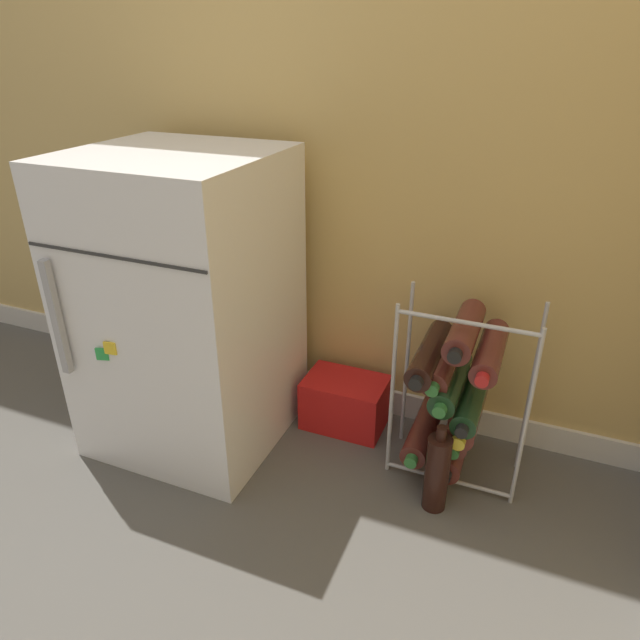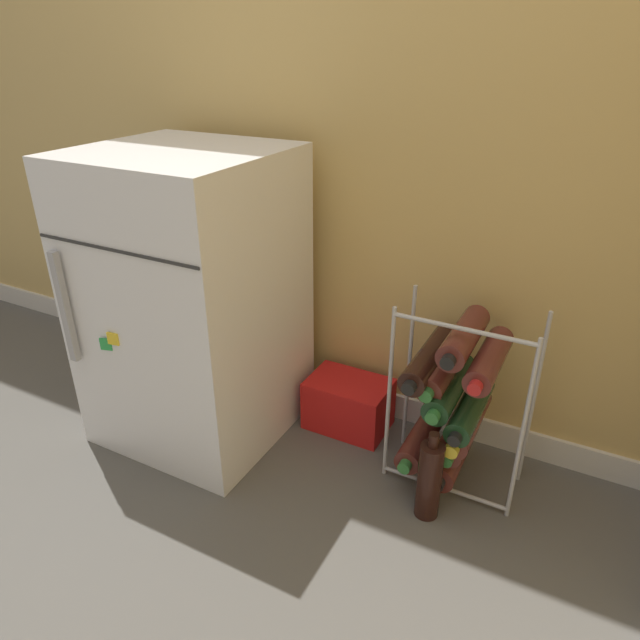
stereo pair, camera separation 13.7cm
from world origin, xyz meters
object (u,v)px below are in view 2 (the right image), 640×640
object	(u,v)px
soda_box	(348,404)
loose_bottle_floor	(429,480)
mini_fridge	(193,300)
wine_rack	(454,399)

from	to	relation	value
soda_box	loose_bottle_floor	xyz separation A→B (m)	(0.36, -0.26, 0.03)
mini_fridge	soda_box	xyz separation A→B (m)	(0.45, 0.21, -0.37)
mini_fridge	soda_box	size ratio (longest dim) A/B	3.40
soda_box	mini_fridge	bearing A→B (deg)	-155.26
soda_box	wine_rack	bearing A→B (deg)	-13.46
mini_fridge	loose_bottle_floor	world-z (taller)	mini_fridge
soda_box	loose_bottle_floor	world-z (taller)	loose_bottle_floor
mini_fridge	soda_box	distance (m)	0.61
mini_fridge	wine_rack	world-z (taller)	mini_fridge
mini_fridge	wine_rack	size ratio (longest dim) A/B	1.64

